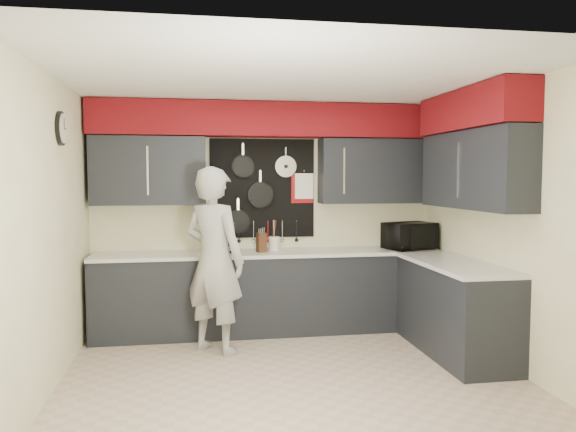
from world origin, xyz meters
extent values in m
plane|color=#C4AD99|center=(0.00, 0.00, 0.00)|extent=(4.00, 4.00, 0.00)
cube|color=#F5F3BD|center=(0.00, 1.75, 1.30)|extent=(4.00, 0.01, 2.60)
cube|color=black|center=(-1.33, 1.59, 1.83)|extent=(1.24, 0.32, 0.75)
cube|color=black|center=(1.28, 1.59, 1.83)|extent=(1.34, 0.32, 0.75)
cube|color=#640B10|center=(0.00, 1.57, 2.40)|extent=(3.94, 0.36, 0.38)
cube|color=black|center=(-0.05, 1.74, 1.62)|extent=(1.22, 0.03, 1.15)
cylinder|color=black|center=(-0.28, 1.70, 1.88)|extent=(0.26, 0.04, 0.26)
cylinder|color=black|center=(-0.08, 1.70, 1.55)|extent=(0.30, 0.04, 0.30)
cylinder|color=black|center=(-0.34, 1.70, 1.24)|extent=(0.27, 0.04, 0.27)
cylinder|color=silver|center=(0.22, 1.70, 1.88)|extent=(0.25, 0.02, 0.25)
cube|color=maroon|center=(0.42, 1.72, 1.62)|extent=(0.26, 0.01, 0.34)
cube|color=white|center=(0.44, 1.70, 1.65)|extent=(0.22, 0.01, 0.30)
cylinder|color=silver|center=(-0.50, 1.71, 1.13)|extent=(0.01, 0.01, 0.20)
cylinder|color=silver|center=(-0.33, 1.71, 1.13)|extent=(0.01, 0.01, 0.20)
cylinder|color=silver|center=(-0.16, 1.71, 1.13)|extent=(0.01, 0.01, 0.20)
cylinder|color=silver|center=(0.01, 1.71, 1.13)|extent=(0.01, 0.01, 0.20)
cylinder|color=silver|center=(0.18, 1.71, 1.13)|extent=(0.01, 0.01, 0.20)
cylinder|color=silver|center=(0.35, 1.71, 1.13)|extent=(0.01, 0.01, 0.20)
cube|color=#F5F3BD|center=(2.00, 0.00, 1.30)|extent=(0.01, 3.50, 2.60)
cube|color=black|center=(1.84, 0.30, 1.83)|extent=(0.32, 1.70, 0.75)
cube|color=#640B10|center=(1.82, 0.30, 2.40)|extent=(0.36, 1.70, 0.38)
cube|color=#F5F3BD|center=(-2.00, 0.00, 1.30)|extent=(0.01, 3.50, 2.60)
cylinder|color=black|center=(-1.98, 0.40, 2.18)|extent=(0.04, 0.30, 0.30)
cylinder|color=white|center=(-1.96, 0.40, 2.18)|extent=(0.01, 0.26, 0.26)
cube|color=black|center=(0.00, 1.45, 0.44)|extent=(3.90, 0.60, 0.88)
cube|color=silver|center=(0.00, 1.44, 0.90)|extent=(3.90, 0.63, 0.04)
cube|color=black|center=(1.70, 0.35, 0.44)|extent=(0.60, 1.60, 0.88)
cube|color=silver|center=(1.69, 0.35, 0.90)|extent=(0.63, 1.60, 0.04)
cube|color=black|center=(0.00, 1.19, 0.05)|extent=(3.90, 0.06, 0.10)
imported|color=black|center=(1.62, 1.37, 1.07)|extent=(0.65, 0.53, 0.31)
cube|color=#3B2412|center=(-0.11, 1.40, 1.03)|extent=(0.12, 0.12, 0.21)
cylinder|color=silver|center=(0.05, 1.53, 1.00)|extent=(0.12, 0.12, 0.16)
cube|color=black|center=(-0.50, 1.44, 0.94)|extent=(0.20, 0.24, 0.03)
cube|color=black|center=(-0.50, 1.52, 1.09)|extent=(0.19, 0.08, 0.30)
cube|color=black|center=(-0.50, 1.44, 1.22)|extent=(0.20, 0.24, 0.06)
cylinder|color=black|center=(-0.50, 1.42, 1.02)|extent=(0.11, 0.11, 0.14)
imported|color=#A1A19E|center=(-0.65, 0.81, 0.93)|extent=(0.81, 0.78, 1.86)
camera|label=1|loc=(-0.85, -4.78, 1.76)|focal=35.00mm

